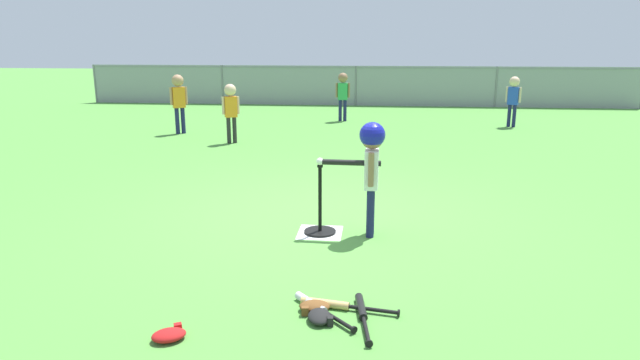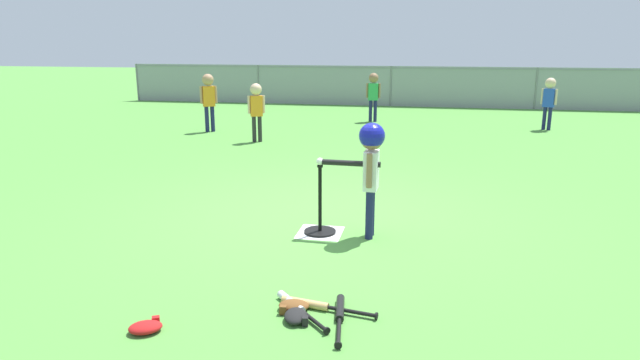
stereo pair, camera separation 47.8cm
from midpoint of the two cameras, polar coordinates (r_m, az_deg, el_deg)
ground_plane at (r=6.07m, az=2.70°, el=-3.74°), size 60.00×60.00×0.00m
home_plate at (r=5.53m, az=2.48°, el=-5.51°), size 0.44×0.44×0.01m
batting_tee at (r=5.50m, az=2.50°, el=-4.45°), size 0.32×0.32×0.70m
baseball_on_tee at (r=5.33m, az=2.57°, el=1.91°), size 0.07×0.07×0.07m
batter_child at (r=5.25m, az=7.89°, el=2.38°), size 0.63×0.32×1.13m
fielder_near_right at (r=11.69m, az=-10.38°, el=8.72°), size 0.31×0.25×1.20m
fielder_deep_left at (r=12.80m, az=23.77°, el=7.95°), size 0.30×0.22×1.11m
fielder_near_left at (r=10.37m, az=-5.33°, el=7.82°), size 0.30×0.22×1.10m
fielder_deep_center at (r=13.05m, az=6.64°, el=9.23°), size 0.34×0.22×1.14m
spare_bat_silver at (r=4.03m, az=0.91°, el=-13.05°), size 0.49×0.51×0.06m
spare_bat_wood at (r=4.05m, az=2.90°, el=-12.93°), size 0.72×0.18×0.06m
spare_bat_black at (r=3.96m, az=5.64°, el=-13.67°), size 0.14×0.66×0.06m
glove_by_plate at (r=3.87m, az=-14.24°, el=-14.70°), size 0.27×0.24×0.07m
glove_near_bats at (r=3.89m, az=1.12°, el=-14.06°), size 0.20×0.24×0.07m
glove_tossed_aside at (r=4.02m, az=0.68°, el=-13.03°), size 0.23×0.19×0.07m
outfield_fence at (r=16.25m, az=8.23°, el=9.78°), size 16.06×0.06×1.15m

